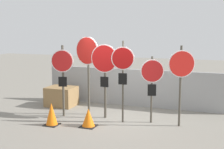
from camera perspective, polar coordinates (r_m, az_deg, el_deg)
The scene contains 11 objects.
ground_plane at distance 9.76m, azimuth 1.10°, elevation -8.05°, with size 40.00×40.00×0.00m, color gray.
fence_back at distance 11.22m, azimuth 4.03°, elevation -2.40°, with size 6.67×0.12×1.33m.
stop_sign_0 at distance 9.83m, azimuth -9.05°, elevation 1.05°, with size 0.69×0.20×2.25m.
stop_sign_1 at distance 9.89m, azimuth -4.53°, elevation 3.18°, with size 0.87×0.28×2.52m.
stop_sign_2 at distance 9.48m, azimuth -1.39°, elevation 1.59°, with size 0.87×0.15×2.30m.
stop_sign_3 at distance 9.01m, azimuth 1.98°, elevation 1.68°, with size 0.67×0.16×2.42m.
stop_sign_4 at distance 9.09m, azimuth 7.34°, elevation -0.40°, with size 0.64×0.27×1.97m.
stop_sign_5 at distance 8.86m, azimuth 12.56°, elevation 0.84°, with size 0.69×0.37×2.30m.
traffic_cone_0 at distance 8.94m, azimuth -4.34°, elevation -7.88°, with size 0.44×0.44×0.53m.
traffic_cone_1 at distance 9.20m, azimuth -11.00°, elevation -7.13°, with size 0.40×0.40×0.66m.
storage_crate at distance 11.39m, azimuth -9.23°, elevation -3.97°, with size 1.00×0.82×0.69m.
Camera 1 is at (3.06, -8.85, 2.76)m, focal length 50.00 mm.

